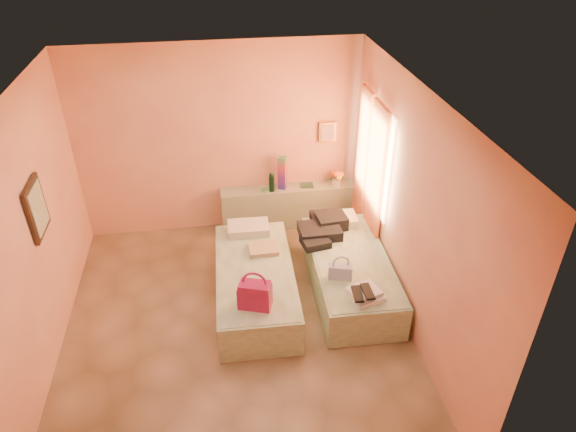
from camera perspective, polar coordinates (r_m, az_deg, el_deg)
name	(u,v)px	position (r m, az deg, el deg)	size (l,w,h in m)	color
ground	(236,326)	(6.30, -5.75, -12.09)	(4.50, 4.50, 0.00)	#9E825F
room_walls	(243,170)	(5.71, -5.07, 5.09)	(4.02, 4.51, 2.81)	#F4BA82
headboard_ledge	(289,206)	(7.83, 0.13, 1.11)	(2.05, 0.30, 0.65)	gray
bed_left	(255,284)	(6.47, -3.65, -7.56)	(0.90, 2.00, 0.50)	beige
bed_right	(350,273)	(6.66, 6.87, -6.35)	(0.90, 2.00, 0.50)	beige
water_bottle	(272,183)	(7.51, -1.82, 3.72)	(0.08, 0.08, 0.28)	#133420
rainbow_box	(282,173)	(7.54, -0.64, 4.82)	(0.11, 0.11, 0.51)	#A1134B
small_dish	(265,190)	(7.58, -2.56, 2.88)	(0.11, 0.11, 0.03)	#529764
green_book	(307,185)	(7.70, 2.11, 3.43)	(0.19, 0.13, 0.03)	#2A4E36
flower_vase	(337,177)	(7.69, 5.44, 4.35)	(0.22, 0.22, 0.29)	silver
magenta_handbag	(255,294)	(5.69, -3.70, -8.67)	(0.36, 0.20, 0.33)	#A1134B
khaki_garment	(263,249)	(6.57, -2.78, -3.69)	(0.36, 0.29, 0.06)	tan
clothes_pile	(323,230)	(6.83, 3.96, -1.53)	(0.60, 0.60, 0.18)	black
blue_handbag	(340,272)	(6.13, 5.82, -6.17)	(0.28, 0.12, 0.18)	#42579E
towel_stack	(366,294)	(5.92, 8.69, -8.59)	(0.35, 0.30, 0.10)	silver
sandal_pair	(363,293)	(5.83, 8.31, -8.50)	(0.20, 0.27, 0.03)	black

